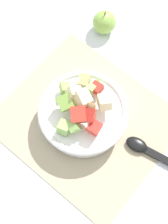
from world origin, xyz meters
The scene contains 5 objects.
ground_plane centered at (0.00, 0.00, 0.00)m, with size 2.40×2.40×0.00m, color silver.
placemat centered at (0.00, 0.00, 0.00)m, with size 0.42×0.36×0.01m, color tan.
salad_bowl centered at (-0.01, 0.00, 0.05)m, with size 0.22×0.22×0.13m.
serving_spoon centered at (0.19, 0.04, 0.01)m, with size 0.24×0.07×0.01m.
whole_apple centered at (-0.14, 0.26, 0.03)m, with size 0.07×0.07×0.08m.
Camera 1 is at (0.19, -0.23, 0.84)m, focal length 54.57 mm.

